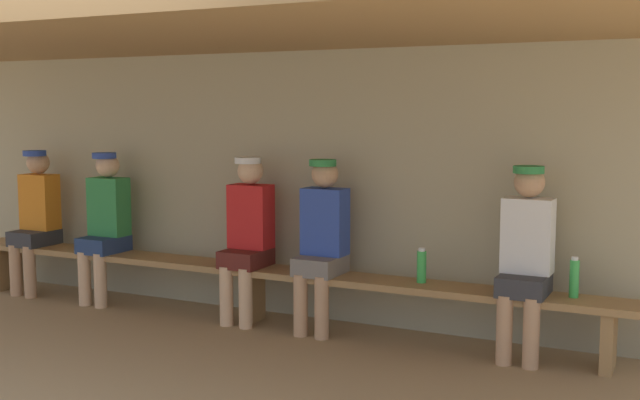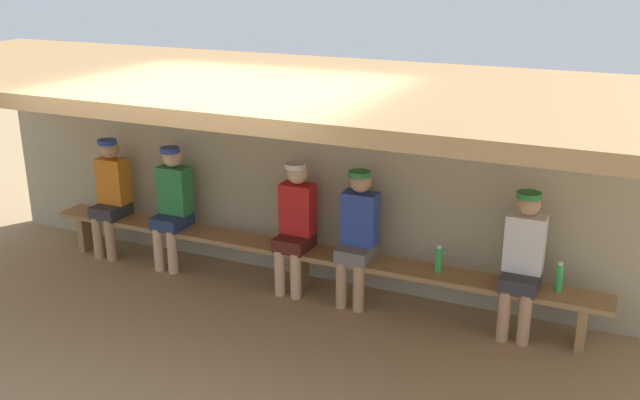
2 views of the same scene
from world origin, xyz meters
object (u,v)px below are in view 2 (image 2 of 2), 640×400
object	(u,v)px
player_in_white	(358,231)
water_bottle_blue	(439,259)
bench	(299,255)
player_rightmost	(295,221)
player_leftmost	(172,202)
water_bottle_clear	(559,277)
player_shirtless_tan	(523,257)
player_with_sunglasses	(111,192)

from	to	relation	value
player_in_white	water_bottle_blue	size ratio (longest dim) A/B	5.22
bench	player_rightmost	distance (m)	0.36
player_leftmost	bench	bearing A→B (deg)	-0.13
bench	water_bottle_clear	distance (m)	2.52
player_shirtless_tan	bench	bearing A→B (deg)	-179.91
bench	player_leftmost	bearing A→B (deg)	179.87
player_in_white	player_leftmost	world-z (taller)	same
bench	player_leftmost	size ratio (longest dim) A/B	4.46
player_shirtless_tan	player_leftmost	size ratio (longest dim) A/B	1.00
player_in_white	player_with_sunglasses	bearing A→B (deg)	180.00
player_leftmost	player_rightmost	distance (m)	1.48
player_leftmost	water_bottle_clear	xyz separation A→B (m)	(4.04, 0.04, -0.15)
player_with_sunglasses	water_bottle_clear	distance (m)	4.87
player_shirtless_tan	water_bottle_blue	distance (m)	0.78
player_shirtless_tan	player_with_sunglasses	distance (m)	4.55
bench	player_in_white	bearing A→B (deg)	0.32
player_rightmost	water_bottle_blue	distance (m)	1.48
player_in_white	water_bottle_clear	distance (m)	1.89
player_in_white	player_shirtless_tan	xyz separation A→B (m)	(1.56, 0.00, 0.00)
player_rightmost	water_bottle_blue	xyz separation A→B (m)	(1.47, 0.03, -0.16)
bench	player_shirtless_tan	xyz separation A→B (m)	(2.19, 0.00, 0.36)
player_with_sunglasses	water_bottle_clear	xyz separation A→B (m)	(4.87, 0.04, -0.15)
water_bottle_blue	player_rightmost	bearing A→B (deg)	-178.74
bench	player_shirtless_tan	world-z (taller)	player_shirtless_tan
player_leftmost	water_bottle_clear	world-z (taller)	player_leftmost
player_in_white	water_bottle_clear	world-z (taller)	player_in_white
player_rightmost	water_bottle_clear	world-z (taller)	player_rightmost
water_bottle_blue	player_with_sunglasses	bearing A→B (deg)	-179.51
player_leftmost	player_with_sunglasses	bearing A→B (deg)	180.00
bench	player_with_sunglasses	bearing A→B (deg)	179.91
player_rightmost	water_bottle_clear	xyz separation A→B (m)	(2.55, 0.04, -0.15)
water_bottle_blue	player_leftmost	bearing A→B (deg)	-179.37
bench	player_rightmost	world-z (taller)	player_rightmost
bench	player_rightmost	bearing A→B (deg)	175.28
water_bottle_blue	player_in_white	bearing A→B (deg)	-177.68
player_in_white	player_rightmost	distance (m)	0.67
player_rightmost	player_leftmost	bearing A→B (deg)	180.00
player_rightmost	player_in_white	bearing A→B (deg)	0.00
player_with_sunglasses	water_bottle_blue	bearing A→B (deg)	0.49
bench	player_in_white	size ratio (longest dim) A/B	4.46
player_shirtless_tan	water_bottle_clear	distance (m)	0.36
player_rightmost	water_bottle_blue	world-z (taller)	player_rightmost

